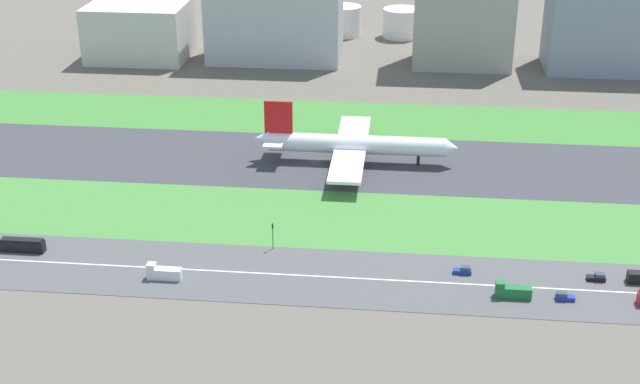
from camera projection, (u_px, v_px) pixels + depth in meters
ground_plane at (315, 161)px, 281.74m from camera, size 800.00×800.00×0.00m
runway at (315, 161)px, 281.72m from camera, size 280.00×46.00×0.10m
grass_median_north at (327, 118)px, 318.76m from camera, size 280.00×36.00×0.10m
grass_median_south at (299, 217)px, 244.68m from camera, size 280.00×36.00×0.10m
highway at (283, 275)px, 215.78m from camera, size 280.00×28.00×0.10m
highway_centerline at (283, 274)px, 215.75m from camera, size 266.00×0.50×0.01m
airliner at (352, 144)px, 278.04m from camera, size 65.00×56.00×19.70m
truck_2 at (163, 273)px, 213.27m from camera, size 8.40×2.50×4.00m
bus_1 at (22, 245)px, 225.98m from camera, size 11.60×2.50×3.50m
car_2 at (564, 297)px, 204.61m from camera, size 4.40×1.80×2.00m
car_0 at (597, 277)px, 212.78m from camera, size 4.40×1.80×2.00m
truck_0 at (512, 291)px, 205.43m from camera, size 8.40×2.50×4.00m
car_1 at (463, 271)px, 215.80m from camera, size 4.40×1.80×2.00m
traffic_light at (273, 234)px, 226.16m from camera, size 0.36×0.50×7.20m
terminal_building at (141, 29)px, 388.10m from camera, size 42.63×39.66×24.07m
hangar_building at (275, 9)px, 378.18m from camera, size 57.59×28.00×44.69m
office_tower at (465, 2)px, 368.42m from camera, size 41.70×25.07×55.08m
cargo_warehouse at (610, 15)px, 364.51m from camera, size 50.18×29.58×46.82m
fuel_tank_west at (344, 21)px, 422.68m from camera, size 16.22×16.22×14.23m
fuel_tank_centre at (402, 23)px, 420.23m from camera, size 18.10×18.10×13.61m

